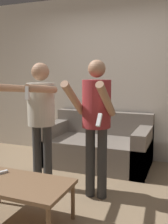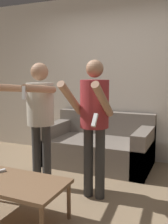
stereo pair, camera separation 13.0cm
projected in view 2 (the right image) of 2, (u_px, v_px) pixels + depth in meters
ground_plane at (73, 201)px, 2.95m from camera, size 14.00×14.00×0.00m
wall_back at (119, 78)px, 4.35m from camera, size 6.40×0.06×2.70m
couch at (98, 147)px, 4.13m from camera, size 1.65×0.92×0.79m
person_standing_left at (39, 111)px, 3.17m from camera, size 0.45×0.75×1.55m
person_standing_right at (94, 114)px, 2.89m from camera, size 0.44×0.66×1.57m
coffee_table at (15, 185)px, 2.50m from camera, size 0.98×0.57×0.40m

